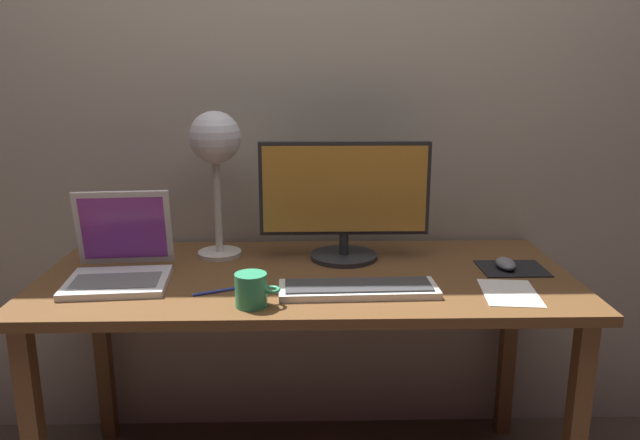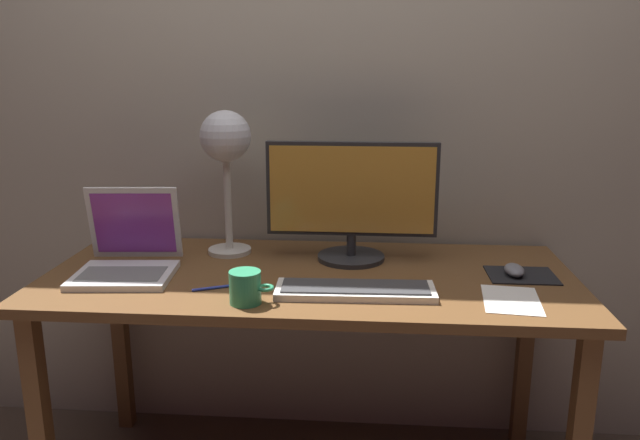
% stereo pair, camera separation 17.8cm
% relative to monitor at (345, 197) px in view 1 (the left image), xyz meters
% --- Properties ---
extents(back_wall, '(4.80, 0.06, 2.60)m').
position_rel_monitor_xyz_m(back_wall, '(-0.12, 0.26, 0.35)').
color(back_wall, '#B2A893').
rests_on(back_wall, ground).
extents(desk, '(1.60, 0.70, 0.74)m').
position_rel_monitor_xyz_m(desk, '(-0.12, -0.14, -0.29)').
color(desk, brown).
rests_on(desk, ground).
extents(monitor, '(0.54, 0.22, 0.38)m').
position_rel_monitor_xyz_m(monitor, '(0.00, 0.00, 0.00)').
color(monitor, '#28282B').
rests_on(monitor, desk).
extents(keyboard_main, '(0.44, 0.15, 0.03)m').
position_rel_monitor_xyz_m(keyboard_main, '(0.02, -0.31, -0.19)').
color(keyboard_main, silver).
rests_on(keyboard_main, desk).
extents(laptop, '(0.31, 0.30, 0.25)m').
position_rel_monitor_xyz_m(laptop, '(-0.67, -0.17, -0.14)').
color(laptop, silver).
rests_on(laptop, desk).
extents(desk_lamp, '(0.17, 0.17, 0.48)m').
position_rel_monitor_xyz_m(desk_lamp, '(-0.41, 0.04, 0.15)').
color(desk_lamp, beige).
rests_on(desk_lamp, desk).
extents(mousepad, '(0.20, 0.16, 0.00)m').
position_rel_monitor_xyz_m(mousepad, '(0.52, -0.12, -0.20)').
color(mousepad, black).
rests_on(mousepad, desk).
extents(mouse, '(0.06, 0.10, 0.03)m').
position_rel_monitor_xyz_m(mouse, '(0.49, -0.13, -0.19)').
color(mouse, slate).
rests_on(mouse, mousepad).
extents(coffee_mug, '(0.12, 0.08, 0.09)m').
position_rel_monitor_xyz_m(coffee_mug, '(-0.27, -0.40, -0.16)').
color(coffee_mug, '#339966').
rests_on(coffee_mug, desk).
extents(paper_sheet_near_mouse, '(0.17, 0.22, 0.00)m').
position_rel_monitor_xyz_m(paper_sheet_near_mouse, '(0.44, -0.32, -0.21)').
color(paper_sheet_near_mouse, white).
rests_on(paper_sheet_near_mouse, desk).
extents(pen, '(0.13, 0.07, 0.01)m').
position_rel_monitor_xyz_m(pen, '(-0.37, -0.30, -0.20)').
color(pen, '#2633A5').
rests_on(pen, desk).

